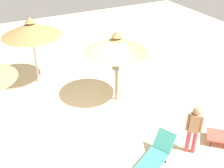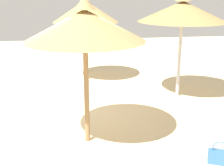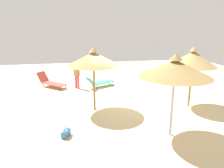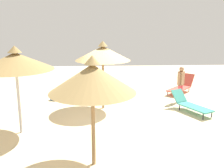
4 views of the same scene
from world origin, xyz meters
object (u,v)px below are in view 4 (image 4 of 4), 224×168
(person_standing_front, at_px, (181,82))
(lounge_chair_near_right, at_px, (181,86))
(parasol_umbrella_near_left, at_px, (15,61))
(handbag, at_px, (55,97))
(parasol_umbrella_back, at_px, (92,78))
(parasol_umbrella_center, at_px, (103,53))
(lounge_chair_far_left, at_px, (190,104))

(person_standing_front, bearing_deg, lounge_chair_near_right, 160.52)
(parasol_umbrella_near_left, height_order, handbag, parasol_umbrella_near_left)
(parasol_umbrella_back, bearing_deg, parasol_umbrella_near_left, -130.65)
(parasol_umbrella_near_left, xyz_separation_m, handbag, (-3.62, 0.51, -2.26))
(parasol_umbrella_center, height_order, person_standing_front, parasol_umbrella_center)
(parasol_umbrella_near_left, distance_m, parasol_umbrella_center, 3.66)
(parasol_umbrella_back, bearing_deg, handbag, -161.23)
(lounge_chair_far_left, height_order, lounge_chair_near_right, lounge_chair_near_right)
(person_standing_front, distance_m, handbag, 5.89)
(parasol_umbrella_center, height_order, lounge_chair_far_left, parasol_umbrella_center)
(parasol_umbrella_near_left, bearing_deg, person_standing_front, 116.12)
(lounge_chair_near_right, height_order, handbag, lounge_chair_near_right)
(lounge_chair_near_right, height_order, person_standing_front, person_standing_front)
(lounge_chair_near_right, bearing_deg, parasol_umbrella_back, -32.97)
(parasol_umbrella_center, distance_m, person_standing_front, 3.88)
(parasol_umbrella_back, distance_m, parasol_umbrella_center, 4.51)
(parasol_umbrella_center, relative_size, lounge_chair_far_left, 1.47)
(lounge_chair_far_left, distance_m, handbag, 6.12)
(parasol_umbrella_near_left, bearing_deg, lounge_chair_near_right, 124.42)
(handbag, bearing_deg, parasol_umbrella_near_left, -8.04)
(handbag, bearing_deg, lounge_chair_far_left, 71.99)
(parasol_umbrella_center, relative_size, person_standing_front, 1.73)
(person_standing_front, bearing_deg, parasol_umbrella_center, -78.71)
(handbag, bearing_deg, person_standing_front, 84.87)
(parasol_umbrella_center, height_order, lounge_chair_near_right, parasol_umbrella_center)
(parasol_umbrella_back, relative_size, lounge_chair_near_right, 1.48)
(parasol_umbrella_near_left, relative_size, lounge_chair_far_left, 1.49)
(parasol_umbrella_center, xyz_separation_m, lounge_chair_near_right, (-2.33, 4.12, -2.01))
(parasol_umbrella_center, distance_m, lounge_chair_near_right, 5.14)
(parasol_umbrella_near_left, relative_size, parasol_umbrella_center, 1.01)
(lounge_chair_far_left, bearing_deg, person_standing_front, -179.59)
(parasol_umbrella_center, height_order, handbag, parasol_umbrella_center)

